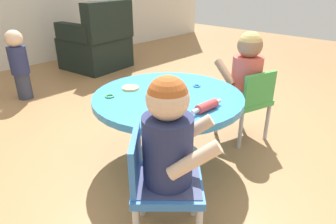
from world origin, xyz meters
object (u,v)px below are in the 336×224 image
at_px(craft_table, 168,111).
at_px(seated_child_left, 169,137).
at_px(child_chair_left, 160,182).
at_px(child_chair_right, 247,101).
at_px(toddler_standing, 19,63).
at_px(rolling_pin, 207,106).
at_px(craft_scissors, 154,96).
at_px(seated_child_right, 247,69).
at_px(armchair_dark, 98,45).

relative_size(craft_table, seated_child_left, 1.79).
height_order(craft_table, seated_child_left, seated_child_left).
bearing_deg(child_chair_left, child_chair_right, 9.81).
relative_size(toddler_standing, rolling_pin, 2.91).
bearing_deg(craft_scissors, seated_child_left, -128.70).
xyz_separation_m(craft_table, craft_scissors, (-0.08, 0.05, 0.11)).
xyz_separation_m(child_chair_right, craft_scissors, (-0.67, 0.27, 0.16)).
bearing_deg(rolling_pin, craft_table, 84.63).
bearing_deg(seated_child_right, child_chair_left, -168.38).
bearing_deg(seated_child_right, craft_scissors, 161.54).
relative_size(child_chair_left, rolling_pin, 2.32).
relative_size(child_chair_right, seated_child_right, 1.05).
bearing_deg(child_chair_left, toddler_standing, 81.73).
height_order(toddler_standing, craft_scissors, toddler_standing).
xyz_separation_m(child_chair_left, toddler_standing, (0.32, 2.20, 0.05)).
relative_size(craft_table, craft_scissors, 6.54).
height_order(armchair_dark, rolling_pin, armchair_dark).
distance_m(child_chair_left, rolling_pin, 0.51).
relative_size(seated_child_left, toddler_standing, 0.76).
bearing_deg(rolling_pin, seated_child_right, 11.35).
relative_size(seated_child_right, rolling_pin, 2.21).
height_order(craft_table, seated_child_right, seated_child_right).
distance_m(toddler_standing, craft_scissors, 1.75).
xyz_separation_m(craft_table, toddler_standing, (-0.17, 1.79, 0.00)).
bearing_deg(armchair_dark, rolling_pin, -112.08).
xyz_separation_m(seated_child_left, toddler_standing, (0.29, 2.23, -0.17)).
xyz_separation_m(seated_child_right, toddler_standing, (-0.78, 1.97, -0.17)).
height_order(craft_table, child_chair_left, child_chair_left).
height_order(rolling_pin, craft_scissors, rolling_pin).
bearing_deg(seated_child_left, craft_scissors, 51.30).
relative_size(seated_child_left, armchair_dark, 0.60).
xyz_separation_m(seated_child_left, rolling_pin, (0.43, 0.13, -0.04)).
bearing_deg(craft_scissors, rolling_pin, -82.67).
bearing_deg(seated_child_right, toddler_standing, 111.65).
relative_size(seated_child_right, toddler_standing, 0.76).
bearing_deg(toddler_standing, armchair_dark, 17.40).
bearing_deg(child_chair_right, toddler_standing, 110.99).
bearing_deg(armchair_dark, seated_child_right, -98.71).
bearing_deg(rolling_pin, toddler_standing, 93.88).
relative_size(child_chair_left, armchair_dark, 0.63).
distance_m(child_chair_right, seated_child_right, 0.23).
distance_m(rolling_pin, craft_scissors, 0.36).
bearing_deg(rolling_pin, craft_scissors, 97.33).
distance_m(craft_table, seated_child_left, 0.66).
bearing_deg(seated_child_right, rolling_pin, -168.65).
bearing_deg(seated_child_left, rolling_pin, 16.33).
height_order(seated_child_left, craft_scissors, seated_child_left).
height_order(child_chair_right, armchair_dark, armchair_dark).
xyz_separation_m(child_chair_left, craft_scissors, (0.42, 0.46, 0.16)).
relative_size(craft_table, child_chair_left, 1.71).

